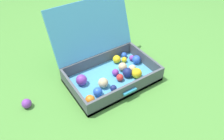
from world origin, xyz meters
TOP-DOWN VIEW (x-y plane):
  - ground_plane at (0.00, 0.00)m, footprint 16.00×16.00m
  - open_suitcase at (-0.01, 0.03)m, footprint 0.67×0.61m
  - stray_ball_on_grass at (-0.65, 0.06)m, footprint 0.07×0.07m

SIDE VIEW (x-z plane):
  - ground_plane at x=0.00m, z-range 0.00..0.00m
  - stray_ball_on_grass at x=-0.65m, z-range 0.00..0.07m
  - open_suitcase at x=-0.01m, z-range -0.15..0.38m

